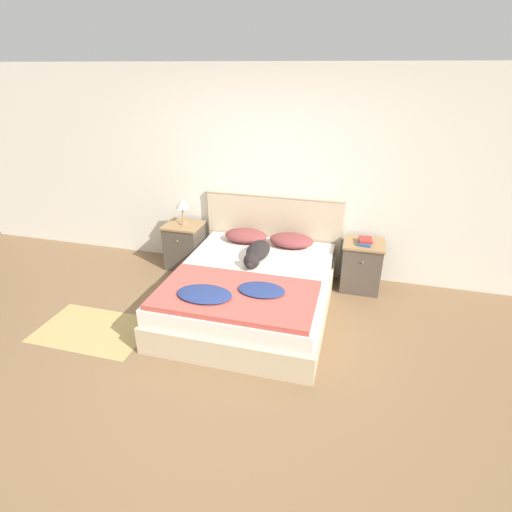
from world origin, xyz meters
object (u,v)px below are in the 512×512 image
object	(u,v)px
pillow_right	(291,240)
dog	(257,253)
nightstand_right	(361,265)
table_lamp	(182,205)
bed	(251,291)
nightstand_left	(185,245)
book_stack	(365,241)
pillow_left	(246,236)

from	to	relation	value
pillow_right	dog	world-z (taller)	dog
nightstand_right	table_lamp	world-z (taller)	table_lamp
bed	nightstand_right	xyz separation A→B (m)	(1.16, 0.82, 0.07)
dog	table_lamp	world-z (taller)	table_lamp
nightstand_left	book_stack	bearing A→B (deg)	-0.54
nightstand_left	nightstand_right	size ratio (longest dim) A/B	1.00
book_stack	table_lamp	xyz separation A→B (m)	(-2.33, 0.04, 0.24)
nightstand_right	pillow_right	size ratio (longest dim) A/B	1.12
pillow_left	table_lamp	bearing A→B (deg)	177.65
nightstand_right	book_stack	xyz separation A→B (m)	(0.01, -0.02, 0.33)
dog	book_stack	size ratio (longest dim) A/B	3.03
dog	bed	bearing A→B (deg)	-86.20
bed	pillow_left	xyz separation A→B (m)	(-0.29, 0.80, 0.32)
bed	nightstand_left	xyz separation A→B (m)	(-1.16, 0.82, 0.07)
pillow_left	pillow_right	world-z (taller)	same
nightstand_left	table_lamp	size ratio (longest dim) A/B	1.75
pillow_right	bed	bearing A→B (deg)	-110.07
pillow_right	nightstand_left	bearing A→B (deg)	179.18
pillow_left	bed	bearing A→B (deg)	-69.93
nightstand_left	table_lamp	bearing A→B (deg)	90.00
bed	pillow_right	distance (m)	0.91
pillow_left	pillow_right	size ratio (longest dim) A/B	1.00
nightstand_right	bed	bearing A→B (deg)	-144.68
nightstand_left	nightstand_right	distance (m)	2.33
nightstand_left	table_lamp	distance (m)	0.57
nightstand_right	dog	bearing A→B (deg)	-157.10
nightstand_left	pillow_left	size ratio (longest dim) A/B	1.12
pillow_left	dog	world-z (taller)	dog
nightstand_right	book_stack	size ratio (longest dim) A/B	2.57
nightstand_left	pillow_right	world-z (taller)	pillow_right
dog	book_stack	xyz separation A→B (m)	(1.19, 0.48, 0.08)
dog	nightstand_left	bearing A→B (deg)	156.33
book_stack	bed	bearing A→B (deg)	-145.58
nightstand_left	book_stack	distance (m)	2.36
pillow_left	table_lamp	distance (m)	0.93
nightstand_left	pillow_right	distance (m)	1.48
dog	nightstand_right	bearing A→B (deg)	22.90
nightstand_left	dog	size ratio (longest dim) A/B	0.85
pillow_right	book_stack	bearing A→B (deg)	-0.08
nightstand_left	table_lamp	world-z (taller)	table_lamp
nightstand_right	pillow_left	size ratio (longest dim) A/B	1.12
bed	nightstand_right	size ratio (longest dim) A/B	3.37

